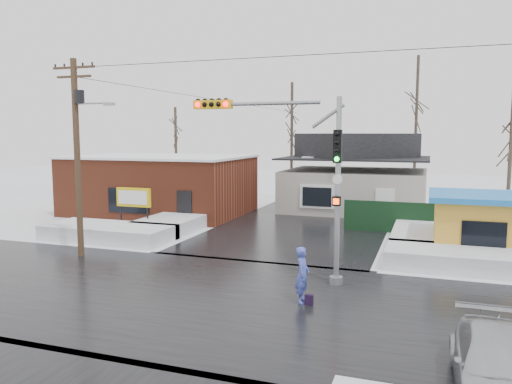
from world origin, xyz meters
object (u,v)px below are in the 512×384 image
(traffic_signal, at_px, (297,164))
(car, at_px, (500,369))
(utility_pole, at_px, (78,146))
(marquee_sign, at_px, (134,199))
(pedestrian, at_px, (302,275))
(kiosk, at_px, (480,224))

(traffic_signal, relative_size, car, 1.50)
(traffic_signal, bearing_deg, car, -47.93)
(utility_pole, distance_m, marquee_sign, 6.87)
(utility_pole, bearing_deg, pedestrian, -14.64)
(traffic_signal, height_order, car, traffic_signal)
(marquee_sign, bearing_deg, car, -37.30)
(utility_pole, distance_m, pedestrian, 12.33)
(kiosk, distance_m, pedestrian, 11.30)
(traffic_signal, xyz_separation_m, marquee_sign, (-11.43, 6.53, -2.62))
(traffic_signal, bearing_deg, utility_pole, 177.05)
(kiosk, relative_size, pedestrian, 2.43)
(kiosk, bearing_deg, car, -93.09)
(traffic_signal, distance_m, marquee_sign, 13.42)
(traffic_signal, bearing_deg, kiosk, 44.84)
(utility_pole, xyz_separation_m, car, (16.67, -7.53, -4.43))
(traffic_signal, relative_size, utility_pole, 0.78)
(pedestrian, distance_m, car, 7.13)
(traffic_signal, bearing_deg, marquee_sign, 150.28)
(kiosk, relative_size, car, 0.98)
(utility_pole, xyz_separation_m, marquee_sign, (-1.07, 5.99, -3.19))
(kiosk, distance_m, car, 14.06)
(kiosk, bearing_deg, traffic_signal, -135.16)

